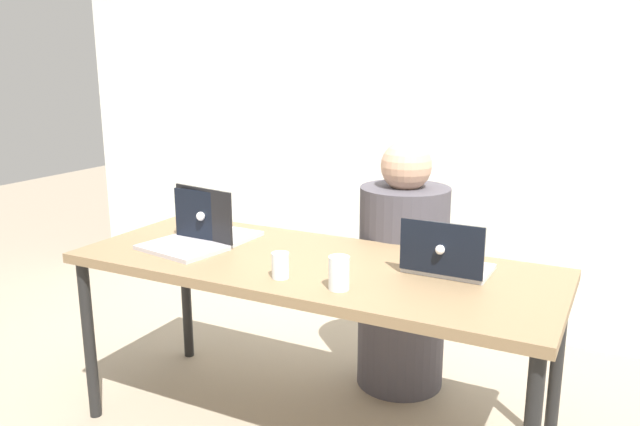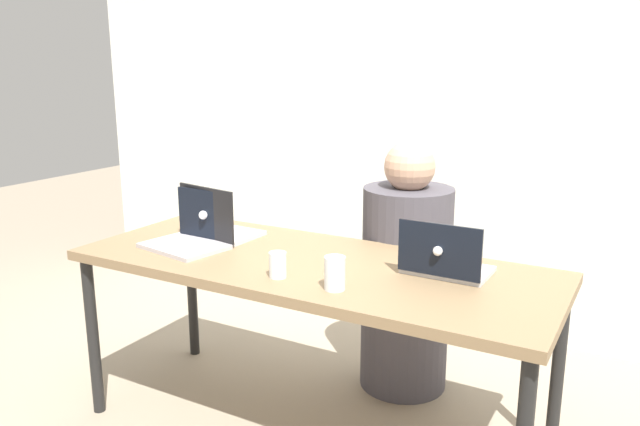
# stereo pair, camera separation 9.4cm
# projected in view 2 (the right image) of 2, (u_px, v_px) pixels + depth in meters

# --- Properties ---
(back_wall) EXTENTS (4.99, 0.10, 2.42)m
(back_wall) POSITION_uv_depth(u_px,v_px,m) (435.00, 118.00, 3.55)
(back_wall) COLOR white
(back_wall) RESTS_ON ground
(desk) EXTENTS (1.92, 0.75, 0.76)m
(desk) POSITION_uv_depth(u_px,v_px,m) (311.00, 276.00, 2.48)
(desk) COLOR olive
(desk) RESTS_ON ground
(person_at_center) EXTENTS (0.45, 0.45, 1.18)m
(person_at_center) POSITION_uv_depth(u_px,v_px,m) (406.00, 281.00, 2.92)
(person_at_center) COLOR #47434B
(person_at_center) RESTS_ON ground
(laptop_front_left) EXTENTS (0.38, 0.31, 0.24)m
(laptop_front_left) POSITION_uv_depth(u_px,v_px,m) (192.00, 234.00, 2.65)
(laptop_front_left) COLOR #B7B1B6
(laptop_front_left) RESTS_ON desk
(laptop_back_right) EXTENTS (0.31, 0.25, 0.21)m
(laptop_back_right) POSITION_uv_depth(u_px,v_px,m) (445.00, 263.00, 2.29)
(laptop_back_right) COLOR silver
(laptop_back_right) RESTS_ON desk
(laptop_back_left) EXTENTS (0.32, 0.28, 0.23)m
(laptop_back_left) POSITION_uv_depth(u_px,v_px,m) (218.00, 227.00, 2.77)
(laptop_back_left) COLOR silver
(laptop_back_left) RESTS_ON desk
(water_glass_right) EXTENTS (0.07, 0.07, 0.12)m
(water_glass_right) POSITION_uv_depth(u_px,v_px,m) (335.00, 275.00, 2.14)
(water_glass_right) COLOR white
(water_glass_right) RESTS_ON desk
(water_glass_center) EXTENTS (0.06, 0.06, 0.10)m
(water_glass_center) POSITION_uv_depth(u_px,v_px,m) (278.00, 267.00, 2.27)
(water_glass_center) COLOR white
(water_glass_center) RESTS_ON desk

